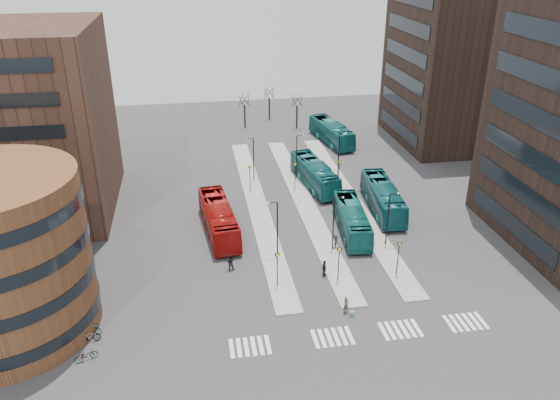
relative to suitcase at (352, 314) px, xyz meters
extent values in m
plane|color=#2E2E31|center=(-1.43, -6.48, -0.25)|extent=(160.00, 160.00, 0.00)
cube|color=gray|center=(-5.43, 23.52, -0.17)|extent=(2.50, 45.00, 0.15)
cube|color=gray|center=(0.57, 23.52, -0.17)|extent=(2.50, 45.00, 0.15)
cube|color=gray|center=(6.57, 23.52, -0.17)|extent=(2.50, 45.00, 0.15)
cube|color=#1C3C9E|center=(0.00, 0.00, 0.00)|extent=(0.44, 0.37, 0.49)
imported|color=#A40F0C|center=(-10.60, 17.50, 1.50)|extent=(4.15, 12.78, 3.50)
imported|color=#13605C|center=(4.32, 15.06, 1.33)|extent=(3.81, 11.54, 3.15)
imported|color=#12595D|center=(3.07, 28.42, 1.46)|extent=(4.56, 12.54, 3.41)
imported|color=#13585F|center=(9.62, 19.77, 1.48)|extent=(3.99, 12.62, 3.46)
imported|color=#125D5E|center=(9.68, 45.10, 1.48)|extent=(5.00, 12.73, 3.46)
imported|color=#4B492D|center=(-0.42, 0.62, 0.57)|extent=(0.71, 0.66, 1.63)
imported|color=black|center=(-10.01, 9.38, 0.66)|extent=(0.96, 0.80, 1.80)
imported|color=black|center=(-0.91, 6.71, 0.62)|extent=(0.43, 1.02, 1.73)
imported|color=black|center=(1.52, 11.74, 0.56)|extent=(0.93, 1.19, 1.61)
imported|color=gray|center=(-22.43, -1.89, 0.23)|extent=(1.91, 1.24, 0.95)
imported|color=gray|center=(-22.43, 0.28, 0.27)|extent=(1.76, 0.74, 1.03)
imported|color=gray|center=(-22.43, 1.56, 0.22)|extent=(1.87, 1.30, 0.93)
cube|color=silver|center=(-10.93, -2.48, -0.24)|extent=(0.35, 2.40, 0.01)
cube|color=silver|center=(-10.33, -2.48, -0.24)|extent=(0.35, 2.40, 0.01)
cube|color=silver|center=(-9.73, -2.48, -0.24)|extent=(0.35, 2.40, 0.01)
cube|color=silver|center=(-9.13, -2.48, -0.24)|extent=(0.35, 2.40, 0.01)
cube|color=silver|center=(-8.53, -2.48, -0.24)|extent=(0.35, 2.40, 0.01)
cube|color=silver|center=(-7.93, -2.48, -0.24)|extent=(0.35, 2.40, 0.01)
cube|color=silver|center=(-3.93, -2.48, -0.24)|extent=(0.35, 2.40, 0.01)
cube|color=silver|center=(-3.33, -2.48, -0.24)|extent=(0.35, 2.40, 0.01)
cube|color=silver|center=(-2.73, -2.48, -0.24)|extent=(0.35, 2.40, 0.01)
cube|color=silver|center=(-2.13, -2.48, -0.24)|extent=(0.35, 2.40, 0.01)
cube|color=silver|center=(-1.53, -2.48, -0.24)|extent=(0.35, 2.40, 0.01)
cube|color=silver|center=(-0.93, -2.48, -0.24)|extent=(0.35, 2.40, 0.01)
cube|color=silver|center=(2.07, -2.48, -0.24)|extent=(0.35, 2.40, 0.01)
cube|color=silver|center=(2.67, -2.48, -0.24)|extent=(0.35, 2.40, 0.01)
cube|color=silver|center=(3.27, -2.48, -0.24)|extent=(0.35, 2.40, 0.01)
cube|color=silver|center=(3.87, -2.48, -0.24)|extent=(0.35, 2.40, 0.01)
cube|color=silver|center=(4.47, -2.48, -0.24)|extent=(0.35, 2.40, 0.01)
cube|color=silver|center=(5.07, -2.48, -0.24)|extent=(0.35, 2.40, 0.01)
cube|color=silver|center=(8.07, -2.48, -0.24)|extent=(0.35, 2.40, 0.01)
cube|color=silver|center=(8.67, -2.48, -0.24)|extent=(0.35, 2.40, 0.01)
cube|color=silver|center=(9.27, -2.48, -0.24)|extent=(0.35, 2.40, 0.01)
cube|color=silver|center=(9.87, -2.48, -0.24)|extent=(0.35, 2.40, 0.01)
cube|color=silver|center=(10.47, -2.48, -0.24)|extent=(0.35, 2.40, 0.01)
cube|color=silver|center=(11.07, -2.48, -0.24)|extent=(0.35, 2.40, 0.01)
cylinder|color=black|center=(-29.43, 3.52, 1.75)|extent=(15.16, 15.16, 1.10)
cube|color=black|center=(20.51, 9.52, 2.25)|extent=(0.12, 16.00, 2.00)
cube|color=black|center=(20.51, 9.52, 6.25)|extent=(0.12, 16.00, 2.00)
cube|color=black|center=(20.51, 9.52, 10.25)|extent=(0.12, 16.00, 2.00)
cube|color=black|center=(20.51, 9.52, 14.25)|extent=(0.12, 16.00, 2.00)
cube|color=black|center=(20.51, 9.52, 18.25)|extent=(0.12, 16.00, 2.00)
cube|color=black|center=(20.51, 9.52, 22.25)|extent=(0.12, 16.00, 2.00)
cube|color=black|center=(30.57, 43.52, 14.75)|extent=(20.00, 20.00, 30.00)
cube|color=black|center=(20.51, 43.52, 2.25)|extent=(0.12, 16.00, 2.00)
cube|color=black|center=(20.51, 43.52, 6.25)|extent=(0.12, 16.00, 2.00)
cube|color=black|center=(20.51, 43.52, 10.25)|extent=(0.12, 16.00, 2.00)
cube|color=black|center=(20.51, 43.52, 14.25)|extent=(0.12, 16.00, 2.00)
cube|color=black|center=(20.51, 43.52, 18.25)|extent=(0.12, 16.00, 2.00)
cylinder|color=black|center=(-5.83, 5.52, 1.65)|extent=(0.10, 0.10, 3.50)
cube|color=black|center=(-5.83, 5.52, 3.40)|extent=(0.45, 0.10, 0.30)
cube|color=yellow|center=(-5.83, 5.46, 3.40)|extent=(0.20, 0.02, 0.20)
cylinder|color=black|center=(-5.83, 27.52, 1.65)|extent=(0.10, 0.10, 3.50)
cube|color=black|center=(-5.83, 27.52, 3.40)|extent=(0.45, 0.10, 0.30)
cube|color=yellow|center=(-5.83, 27.46, 3.40)|extent=(0.20, 0.02, 0.20)
cylinder|color=black|center=(0.17, 5.52, 1.65)|extent=(0.10, 0.10, 3.50)
cube|color=black|center=(0.17, 5.52, 3.40)|extent=(0.45, 0.10, 0.30)
cube|color=yellow|center=(0.17, 5.46, 3.40)|extent=(0.20, 0.02, 0.20)
cylinder|color=black|center=(0.17, 27.52, 1.65)|extent=(0.10, 0.10, 3.50)
cube|color=black|center=(0.17, 27.52, 3.40)|extent=(0.45, 0.10, 0.30)
cube|color=yellow|center=(0.17, 27.46, 3.40)|extent=(0.20, 0.02, 0.20)
cylinder|color=black|center=(6.17, 5.52, 1.65)|extent=(0.10, 0.10, 3.50)
cube|color=black|center=(6.17, 5.52, 3.40)|extent=(0.45, 0.10, 0.30)
cube|color=yellow|center=(6.17, 5.46, 3.40)|extent=(0.20, 0.02, 0.20)
cylinder|color=black|center=(6.17, 27.52, 1.65)|extent=(0.10, 0.10, 3.50)
cube|color=black|center=(6.17, 27.52, 3.40)|extent=(0.45, 0.10, 0.30)
cube|color=yellow|center=(6.17, 27.46, 3.40)|extent=(0.20, 0.02, 0.20)
cylinder|color=black|center=(-4.83, 11.52, 2.90)|extent=(0.14, 0.14, 6.00)
cylinder|color=black|center=(-5.28, 11.52, 5.90)|extent=(0.90, 0.08, 0.08)
sphere|color=silver|center=(-5.73, 11.52, 5.90)|extent=(0.24, 0.24, 0.24)
cylinder|color=black|center=(-4.83, 31.52, 2.90)|extent=(0.14, 0.14, 6.00)
cylinder|color=black|center=(-5.28, 31.52, 5.90)|extent=(0.90, 0.08, 0.08)
sphere|color=silver|center=(-5.73, 31.52, 5.90)|extent=(0.24, 0.24, 0.24)
cylinder|color=black|center=(1.17, 11.52, 2.90)|extent=(0.14, 0.14, 6.00)
cylinder|color=black|center=(1.62, 11.52, 5.90)|extent=(0.90, 0.08, 0.08)
sphere|color=silver|center=(2.07, 11.52, 5.90)|extent=(0.24, 0.24, 0.24)
cylinder|color=black|center=(1.17, 31.52, 2.90)|extent=(0.14, 0.14, 6.00)
cylinder|color=black|center=(1.62, 31.52, 5.90)|extent=(0.90, 0.08, 0.08)
sphere|color=silver|center=(2.07, 31.52, 5.90)|extent=(0.24, 0.24, 0.24)
cylinder|color=black|center=(7.17, 11.52, 2.90)|extent=(0.14, 0.14, 6.00)
cylinder|color=black|center=(7.62, 11.52, 5.90)|extent=(0.90, 0.08, 0.08)
sphere|color=silver|center=(8.07, 11.52, 5.90)|extent=(0.24, 0.24, 0.24)
cylinder|color=black|center=(7.17, 31.52, 2.90)|extent=(0.14, 0.14, 6.00)
cylinder|color=black|center=(7.62, 31.52, 5.90)|extent=(0.90, 0.08, 0.08)
sphere|color=silver|center=(8.07, 31.52, 5.90)|extent=(0.24, 0.24, 0.24)
cylinder|color=black|center=(-3.43, 55.52, 1.75)|extent=(0.30, 0.30, 4.00)
cylinder|color=black|center=(-2.73, 55.52, 4.65)|extent=(0.10, 1.56, 1.95)
cylinder|color=black|center=(-3.21, 56.19, 4.65)|extent=(1.48, 0.59, 1.97)
cylinder|color=black|center=(-3.99, 55.93, 4.65)|extent=(0.90, 1.31, 1.99)
cylinder|color=black|center=(-3.99, 55.11, 4.65)|extent=(0.89, 1.31, 1.99)
cylinder|color=black|center=(-3.21, 54.86, 4.65)|extent=(1.48, 0.58, 1.97)
cylinder|color=black|center=(1.57, 59.52, 1.75)|extent=(0.30, 0.30, 4.00)
cylinder|color=black|center=(2.27, 59.52, 4.65)|extent=(0.10, 1.56, 1.95)
cylinder|color=black|center=(1.79, 60.19, 4.65)|extent=(1.48, 0.59, 1.97)
cylinder|color=black|center=(1.01, 59.93, 4.65)|extent=(0.90, 1.31, 1.99)
cylinder|color=black|center=(1.01, 59.11, 4.65)|extent=(0.89, 1.31, 1.99)
cylinder|color=black|center=(1.79, 58.86, 4.65)|extent=(1.48, 0.58, 1.97)
cylinder|color=black|center=(5.57, 53.52, 1.75)|extent=(0.30, 0.30, 4.00)
cylinder|color=black|center=(6.27, 53.52, 4.65)|extent=(0.10, 1.56, 1.95)
cylinder|color=black|center=(5.79, 54.19, 4.65)|extent=(1.48, 0.59, 1.97)
cylinder|color=black|center=(5.01, 53.93, 4.65)|extent=(0.90, 1.31, 1.99)
cylinder|color=black|center=(5.01, 53.11, 4.65)|extent=(0.89, 1.31, 1.99)
cylinder|color=black|center=(5.79, 52.86, 4.65)|extent=(1.48, 0.58, 1.97)
camera|label=1|loc=(-12.87, -37.65, 29.98)|focal=35.00mm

